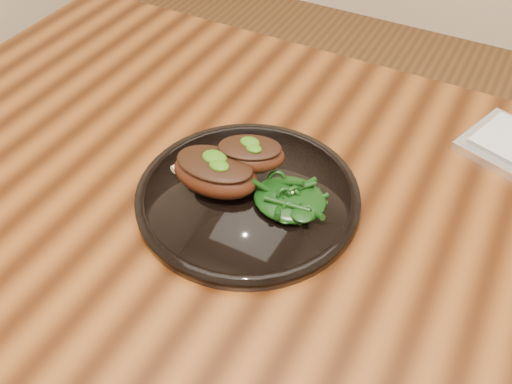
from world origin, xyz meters
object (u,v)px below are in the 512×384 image
(desk, at_px, (381,293))
(greens_heap, at_px, (290,196))
(lamb_chop_front, at_px, (215,172))
(plate, at_px, (248,196))

(desk, height_order, greens_heap, greens_heap)
(desk, relative_size, lamb_chop_front, 12.70)
(desk, height_order, lamb_chop_front, lamb_chop_front)
(greens_heap, bearing_deg, lamb_chop_front, -171.22)
(plate, xyz_separation_m, lamb_chop_front, (-0.04, -0.01, 0.03))
(plate, distance_m, lamb_chop_front, 0.06)
(desk, xyz_separation_m, plate, (-0.20, -0.00, 0.09))
(desk, height_order, plate, plate)
(lamb_chop_front, bearing_deg, greens_heap, 8.78)
(desk, relative_size, greens_heap, 16.80)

